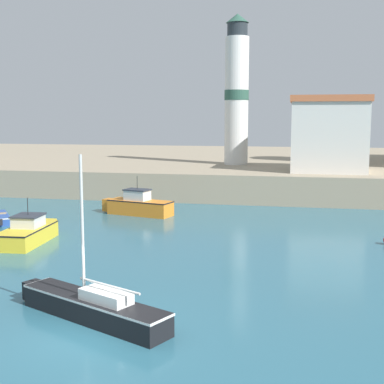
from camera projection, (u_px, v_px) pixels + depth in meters
The scene contains 7 objects.
ground_plane at pixel (95, 336), 16.10m from camera, with size 200.00×200.00×0.00m, color #2D667A.
quay_seawall at pixel (247, 166), 59.51m from camera, with size 120.00×40.00×2.23m, color gray.
sailboat_black_3 at pixel (93, 306), 17.33m from camera, with size 6.13×3.57×5.38m.
motorboat_orange_4 at pixel (138, 205), 36.02m from camera, with size 5.19×2.51×2.64m.
motorboat_yellow_5 at pixel (29, 232), 28.00m from camera, with size 2.03×5.06×2.38m.
lighthouse at pixel (237, 92), 48.42m from camera, with size 2.21×2.21×13.44m.
harbor_shed_mid_row at pixel (328, 133), 42.87m from camera, with size 6.06×6.12×5.97m.
Camera 1 is at (5.97, -14.43, 6.55)m, focal length 50.00 mm.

